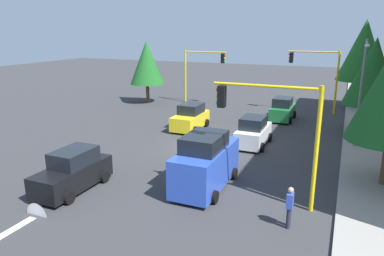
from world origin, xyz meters
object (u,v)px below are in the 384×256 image
(tree_roadside_mid, at_px, (373,72))
(delivery_van_blue, at_px, (206,163))
(pedestrian_crossing, at_px, (290,206))
(street_lamp_curbside, at_px, (362,83))
(car_green, at_px, (282,110))
(car_white, at_px, (253,132))
(traffic_signal_far_left, at_px, (317,69))
(tree_roadside_far, at_px, (364,50))
(tree_opposite_side, at_px, (147,63))
(traffic_signal_far_right, at_px, (201,66))
(car_yellow, at_px, (190,118))
(traffic_signal_near_left, at_px, (273,120))
(car_black, at_px, (73,172))

(tree_roadside_mid, relative_size, delivery_van_blue, 1.47)
(tree_roadside_mid, bearing_deg, pedestrian_crossing, -11.42)
(street_lamp_curbside, distance_m, car_green, 9.17)
(car_white, bearing_deg, street_lamp_curbside, 104.07)
(traffic_signal_far_left, distance_m, tree_roadside_far, 5.73)
(tree_opposite_side, bearing_deg, car_white, 54.44)
(traffic_signal_far_right, height_order, tree_roadside_mid, tree_roadside_mid)
(tree_roadside_mid, relative_size, car_yellow, 1.78)
(traffic_signal_near_left, relative_size, street_lamp_curbside, 0.77)
(tree_opposite_side, relative_size, pedestrian_crossing, 3.79)
(traffic_signal_far_left, bearing_deg, traffic_signal_near_left, -0.15)
(traffic_signal_far_right, height_order, tree_roadside_far, tree_roadside_far)
(traffic_signal_near_left, xyz_separation_m, car_yellow, (-10.11, -8.24, -2.94))
(tree_opposite_side, distance_m, car_green, 15.03)
(car_white, relative_size, car_yellow, 0.99)
(tree_roadside_mid, bearing_deg, street_lamp_curbside, -10.33)
(traffic_signal_far_right, distance_m, pedestrian_crossing, 25.26)
(traffic_signal_near_left, relative_size, traffic_signal_far_right, 0.99)
(traffic_signal_near_left, distance_m, car_yellow, 13.37)
(traffic_signal_far_left, xyz_separation_m, delivery_van_blue, (19.55, -3.25, -2.79))
(delivery_van_blue, xyz_separation_m, car_black, (2.74, -5.81, -0.38))
(traffic_signal_far_right, bearing_deg, car_green, 66.03)
(car_green, bearing_deg, street_lamp_curbside, 42.05)
(tree_opposite_side, height_order, car_black, tree_opposite_side)
(traffic_signal_far_right, distance_m, tree_opposite_side, 5.70)
(traffic_signal_near_left, distance_m, delivery_van_blue, 4.12)
(tree_roadside_mid, bearing_deg, traffic_signal_far_right, -110.95)
(delivery_van_blue, relative_size, pedestrian_crossing, 2.82)
(delivery_van_blue, relative_size, car_white, 1.22)
(traffic_signal_far_left, xyz_separation_m, tree_opposite_side, (2.00, -16.71, 0.15))
(traffic_signal_far_right, distance_m, car_white, 15.03)
(delivery_van_blue, distance_m, car_yellow, 10.91)
(traffic_signal_far_left, relative_size, car_yellow, 1.45)
(street_lamp_curbside, bearing_deg, traffic_signal_near_left, -20.25)
(tree_roadside_far, bearing_deg, car_green, -36.56)
(delivery_van_blue, bearing_deg, tree_roadside_far, 163.37)
(traffic_signal_far_left, relative_size, tree_roadside_mid, 0.82)
(traffic_signal_far_left, relative_size, traffic_signal_far_right, 1.05)
(tree_roadside_mid, xyz_separation_m, delivery_van_blue, (13.55, -7.54, -3.34))
(car_white, relative_size, car_green, 1.04)
(car_black, distance_m, car_green, 19.47)
(tree_roadside_mid, distance_m, car_white, 9.97)
(traffic_signal_far_left, height_order, tree_opposite_side, tree_opposite_side)
(tree_roadside_far, relative_size, car_white, 2.18)
(traffic_signal_near_left, height_order, car_white, traffic_signal_near_left)
(traffic_signal_near_left, xyz_separation_m, traffic_signal_far_left, (-20.00, 0.05, 0.23))
(traffic_signal_far_right, xyz_separation_m, pedestrian_crossing, (21.75, 12.49, -2.98))
(tree_roadside_far, height_order, car_yellow, tree_roadside_far)
(traffic_signal_far_left, bearing_deg, car_white, -13.08)
(car_green, distance_m, pedestrian_crossing, 17.98)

